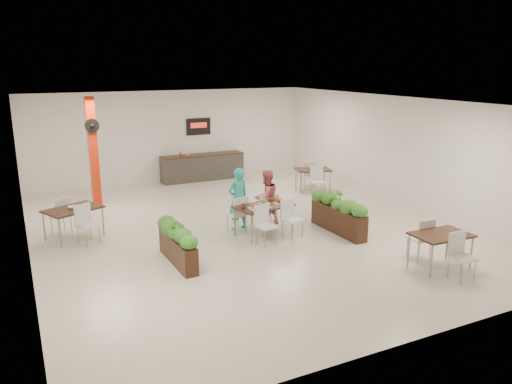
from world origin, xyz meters
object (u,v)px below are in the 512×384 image
(planter_left, at_px, (177,241))
(side_table_a, at_px, (73,213))
(side_table_c, at_px, (441,240))
(diner_woman, at_px, (266,198))
(red_column, at_px, (93,151))
(service_counter, at_px, (202,166))
(main_table, at_px, (264,210))
(diner_man, at_px, (238,199))
(planter_right, at_px, (338,213))
(side_table_b, at_px, (313,173))

(planter_left, height_order, side_table_a, planter_left)
(side_table_c, bearing_deg, diner_woman, 116.69)
(red_column, bearing_deg, planter_left, -81.15)
(planter_left, bearing_deg, side_table_a, 124.13)
(service_counter, relative_size, planter_left, 1.65)
(red_column, height_order, main_table, red_column)
(diner_man, bearing_deg, planter_left, 24.31)
(red_column, height_order, diner_woman, red_column)
(red_column, distance_m, main_table, 5.60)
(main_table, relative_size, side_table_a, 1.11)
(planter_right, bearing_deg, side_table_b, 66.25)
(diner_man, xyz_separation_m, diner_woman, (0.80, 0.00, -0.07))
(side_table_b, relative_size, side_table_c, 1.02)
(planter_right, bearing_deg, diner_woman, 135.69)
(red_column, distance_m, diner_man, 4.82)
(planter_right, height_order, side_table_b, planter_right)
(main_table, xyz_separation_m, diner_man, (-0.39, 0.66, 0.16))
(diner_man, height_order, side_table_c, diner_man)
(service_counter, distance_m, side_table_c, 9.88)
(diner_man, xyz_separation_m, side_table_b, (3.81, 2.48, -0.18))
(planter_right, xyz_separation_m, side_table_b, (1.67, 3.79, 0.12))
(service_counter, relative_size, diner_woman, 2.05)
(diner_woman, distance_m, planter_left, 3.23)
(main_table, height_order, side_table_c, same)
(service_counter, relative_size, main_table, 1.64)
(red_column, relative_size, planter_right, 1.58)
(diner_woman, height_order, planter_right, diner_woman)
(diner_man, relative_size, diner_woman, 1.09)
(side_table_b, bearing_deg, red_column, -174.63)
(side_table_b, distance_m, side_table_c, 6.69)
(diner_man, distance_m, planter_left, 2.55)
(diner_man, height_order, side_table_b, diner_man)
(main_table, relative_size, planter_left, 1.00)
(diner_man, relative_size, side_table_a, 0.97)
(side_table_a, xyz_separation_m, side_table_c, (6.50, -5.25, -0.01))
(diner_woman, bearing_deg, diner_man, -11.17)
(service_counter, bearing_deg, planter_left, -114.11)
(diner_man, distance_m, planter_right, 2.53)
(planter_left, height_order, side_table_b, planter_left)
(side_table_b, bearing_deg, diner_woman, -124.16)
(service_counter, height_order, side_table_c, service_counter)
(red_column, distance_m, side_table_a, 2.98)
(main_table, bearing_deg, planter_right, -20.45)
(planter_right, relative_size, side_table_a, 1.23)
(diner_man, xyz_separation_m, planter_left, (-2.06, -1.47, -0.30))
(planter_right, height_order, side_table_c, planter_right)
(service_counter, bearing_deg, side_table_b, -49.66)
(red_column, distance_m, side_table_b, 6.89)
(planter_left, bearing_deg, service_counter, 65.89)
(main_table, relative_size, diner_man, 1.14)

